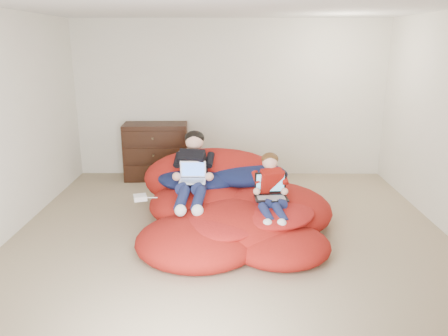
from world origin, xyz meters
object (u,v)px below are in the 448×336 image
Objects in this scene: younger_boy at (271,186)px; laptop_black at (271,191)px; laptop_white at (193,176)px; older_boy at (193,168)px; beanbag_pile at (231,207)px; dresser at (156,151)px.

younger_boy is 2.22× the size of laptop_black.
older_boy is at bearing 90.00° from laptop_white.
beanbag_pile reaches higher than laptop_white.
dresser is 1.99m from older_boy.
dresser reaches higher than laptop_black.
dresser is 0.43× the size of beanbag_pile.
dresser is 2.77m from laptop_black.
dresser is at bearing 126.26° from younger_boy.
laptop_white is (-0.89, 0.31, 0.02)m from younger_boy.
laptop_white is at bearing 175.06° from beanbag_pile.
laptop_white is at bearing 159.90° from laptop_black.
beanbag_pile is 7.72× the size of laptop_white.
laptop_white is at bearing -90.00° from older_boy.
older_boy is 3.02× the size of laptop_black.
beanbag_pile is at bearing 146.57° from laptop_black.
dresser is at bearing 111.19° from laptop_white.
beanbag_pile is 0.59m from laptop_white.
dresser is 2.30m from beanbag_pile.
older_boy is 3.65× the size of laptop_white.
younger_boy is 0.05m from laptop_black.
older_boy reaches higher than younger_boy.
laptop_white reaches higher than laptop_black.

